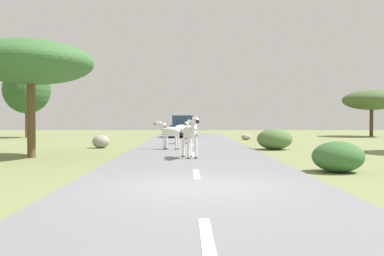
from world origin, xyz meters
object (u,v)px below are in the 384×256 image
(rock_2, at_px, (101,142))
(car_1, at_px, (183,126))
(zebra_1, at_px, (182,129))
(tree_7, at_px, (372,100))
(rock_0, at_px, (246,137))
(car_0, at_px, (183,127))
(bush_1, at_px, (338,157))
(zebra_2, at_px, (170,132))
(tree_0, at_px, (27,90))
(zebra_0, at_px, (190,133))
(tree_4, at_px, (31,63))
(rock_1, at_px, (101,140))
(bush_0, at_px, (275,139))

(rock_2, bearing_deg, car_1, 76.45)
(zebra_1, xyz_separation_m, car_1, (-0.08, 14.37, -0.07))
(tree_7, xyz_separation_m, rock_0, (-11.54, -5.51, -2.90))
(car_0, height_order, rock_2, car_0)
(zebra_1, xyz_separation_m, rock_2, (-4.24, -2.89, -0.58))
(car_1, bearing_deg, bush_1, -81.41)
(car_0, distance_m, tree_7, 16.35)
(car_0, xyz_separation_m, rock_2, (-4.22, -11.64, -0.51))
(zebra_2, xyz_separation_m, tree_7, (16.64, 15.01, 2.22))
(car_0, bearing_deg, tree_0, 4.02)
(rock_0, bearing_deg, zebra_0, -106.47)
(rock_2, bearing_deg, tree_4, -106.93)
(car_0, bearing_deg, rock_1, 60.47)
(tree_4, bearing_deg, bush_0, 21.46)
(rock_2, bearing_deg, tree_7, 33.51)
(zebra_0, bearing_deg, car_1, -105.27)
(rock_0, xyz_separation_m, rock_2, (-8.77, -7.94, 0.13))
(car_1, xyz_separation_m, rock_1, (-4.98, -13.30, -0.62))
(tree_0, xyz_separation_m, rock_0, (17.11, -3.64, -3.59))
(tree_7, bearing_deg, tree_0, -176.27)
(tree_0, bearing_deg, zebra_1, -34.65)
(bush_1, height_order, rock_0, bush_1)
(tree_4, distance_m, rock_1, 9.95)
(zebra_0, bearing_deg, bush_0, -147.71)
(tree_0, distance_m, rock_2, 14.68)
(car_1, xyz_separation_m, tree_7, (16.16, -3.81, 2.26))
(tree_7, distance_m, rock_2, 24.52)
(zebra_0, xyz_separation_m, car_1, (-0.48, 23.29, -0.16))
(zebra_1, xyz_separation_m, car_0, (-0.01, 8.75, -0.07))
(zebra_0, xyz_separation_m, tree_0, (-12.98, 17.61, 2.79))
(zebra_0, distance_m, rock_2, 7.63)
(tree_4, xyz_separation_m, rock_1, (0.80, 9.28, -3.51))
(tree_0, distance_m, tree_4, 18.19)
(bush_0, height_order, rock_0, bush_0)
(car_0, distance_m, bush_0, 13.65)
(rock_0, bearing_deg, zebra_2, -118.20)
(rock_0, bearing_deg, zebra_1, -131.92)
(zebra_2, height_order, tree_4, tree_4)
(zebra_1, relative_size, car_0, 0.33)
(rock_1, bearing_deg, zebra_0, -61.30)
(zebra_1, distance_m, zebra_2, 4.49)
(bush_1, bearing_deg, rock_2, 132.17)
(zebra_0, relative_size, tree_0, 0.29)
(bush_0, relative_size, rock_2, 1.96)
(rock_0, relative_size, rock_1, 0.96)
(zebra_0, distance_m, car_1, 23.29)
(zebra_1, distance_m, tree_7, 19.36)
(zebra_1, xyz_separation_m, tree_7, (16.08, 10.56, 2.18))
(car_1, xyz_separation_m, rock_0, (4.61, -9.32, -0.64))
(zebra_2, distance_m, rock_1, 7.15)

